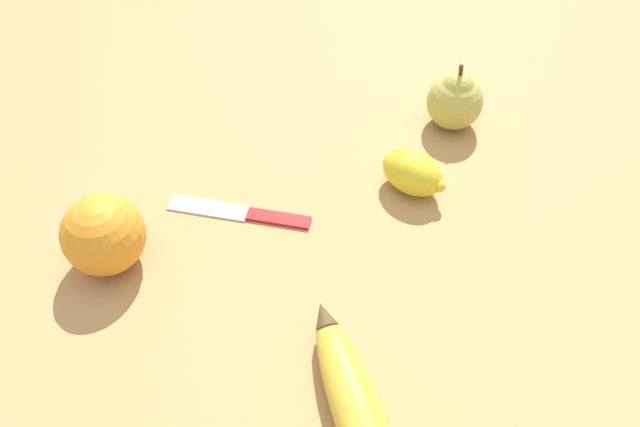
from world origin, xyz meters
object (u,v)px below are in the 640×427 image
paring_knife (244,212)px  banana (360,419)px  pear (455,99)px  lemon (413,172)px  orange (104,235)px

paring_knife → banana: bearing=-142.7°
pear → banana: bearing=36.4°
lemon → paring_knife: bearing=-22.9°
pear → paring_knife: (0.28, -0.02, -0.03)m
banana → paring_knife: bearing=8.5°
banana → orange: bearing=36.9°
orange → pear: (-0.42, 0.04, -0.00)m
pear → paring_knife: pear is taller
banana → orange: orange is taller
lemon → paring_knife: (0.17, -0.07, -0.02)m
lemon → banana: bearing=40.7°
paring_knife → pear: bearing=-46.1°
banana → paring_knife: (-0.04, -0.26, -0.02)m
orange → lemon: bearing=163.2°
banana → orange: 0.29m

